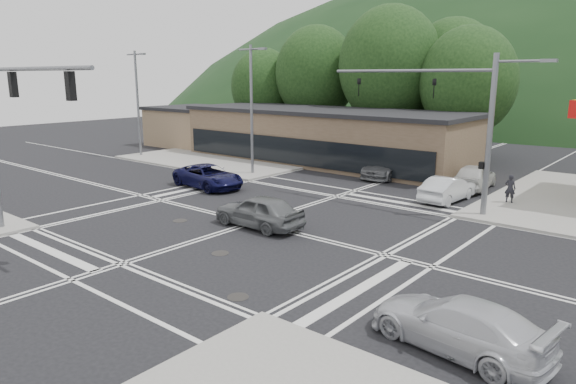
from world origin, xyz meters
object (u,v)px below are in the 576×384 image
Objects in this scene: car_northbound at (390,166)px; car_queue_b at (475,176)px; car_grey_center at (259,211)px; car_silver_east at (459,324)px; pedestrian at (510,188)px; car_queue_a at (448,189)px; car_blue_west at (208,176)px.

car_queue_b is at bearing -1.29° from car_northbound.
car_grey_center is 12.44m from car_silver_east.
car_queue_a is at bearing 19.85° from pedestrian.
car_blue_west is 1.20× the size of car_queue_a.
car_blue_west is 1.09× the size of car_silver_east.
car_silver_east is 0.89× the size of car_northbound.
car_northbound is at bearing -32.28° from car_queue_a.
car_blue_west is 3.34× the size of pedestrian.
car_grey_center is at bearing -111.05° from car_blue_west.
car_grey_center reaches higher than car_queue_a.
car_silver_east is at bearing 97.65° from pedestrian.
pedestrian reaches higher than car_grey_center.
car_queue_a is at bearing 155.47° from car_grey_center.
car_grey_center is 1.05× the size of car_queue_a.
car_queue_b is (0.00, 4.17, 0.09)m from car_queue_a.
car_silver_east is at bearing -108.45° from car_blue_west.
car_northbound is at bearing -7.68° from car_queue_b.
car_queue_b is 0.88× the size of car_northbound.
car_queue_a is (4.79, 10.47, -0.06)m from car_grey_center.
car_silver_east is at bearing -57.11° from car_northbound.
car_grey_center is at bearing 68.77° from car_queue_a.
car_blue_west reaches higher than car_silver_east.
car_grey_center is 11.51m from car_queue_a.
car_grey_center reaches higher than car_silver_east.
car_silver_east is at bearing 67.15° from car_grey_center.
pedestrian is (16.14, 7.47, 0.21)m from car_blue_west.
car_grey_center is at bearing 65.51° from car_queue_b.
car_grey_center reaches higher than car_northbound.
car_queue_b is (-6.67, 19.48, 0.11)m from car_silver_east.
car_queue_a is at bearing 83.64° from car_queue_b.
car_queue_a is (-6.67, 15.31, 0.02)m from car_silver_east.
car_grey_center is 0.96× the size of car_silver_east.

